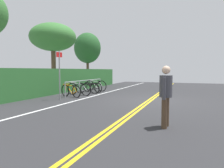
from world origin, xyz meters
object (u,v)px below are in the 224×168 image
Objects in this scene: bicycle_4 at (96,86)px; pedestrian at (166,93)px; tree_far_right at (87,48)px; bike_rack at (85,84)px; bicycle_3 at (92,87)px; bicycle_0 at (71,91)px; bicycle_2 at (87,88)px; tree_mid at (53,38)px; bicycle_1 at (79,89)px; sign_post_near at (59,71)px.

pedestrian is (-7.64, -5.70, 0.52)m from bicycle_4.
bicycle_4 is 6.56m from tree_far_right.
bicycle_4 is at bearing -146.16° from tree_far_right.
bike_rack reaches higher than bicycle_3.
bicycle_2 is at bearing -0.94° from bicycle_0.
pedestrian is at bearing -128.51° from tree_mid.
bicycle_0 is 0.31× the size of tree_far_right.
tree_mid reaches higher than bicycle_1.
tree_far_right reaches higher than bicycle_2.
sign_post_near reaches higher than bike_rack.
bicycle_2 is (1.85, -0.03, -0.01)m from bicycle_0.
tree_far_right is (5.57, 3.34, 3.28)m from bicycle_3.
tree_mid reaches higher than sign_post_near.
tree_mid is at bearing 73.77° from bicycle_2.
pedestrian is 15.47m from tree_far_right.
bicycle_3 is 0.90× the size of bicycle_4.
bicycle_0 is 1.57m from sign_post_near.
pedestrian is (-6.04, -5.50, 0.57)m from bicycle_2.
bike_rack is at bearing 43.18° from pedestrian.
bicycle_1 is 0.98m from bicycle_2.
bicycle_4 is (3.45, 0.16, 0.03)m from bicycle_0.
bicycle_4 is (2.58, 0.16, 0.01)m from bicycle_1.
bicycle_2 is 0.33× the size of tree_far_right.
bicycle_3 is at bearing 1.48° from sign_post_near.
sign_post_near is at bearing -175.04° from bicycle_0.
sign_post_near is 0.49× the size of tree_mid.
tree_mid reaches higher than pedestrian.
bicycle_3 is (0.85, -0.06, -0.29)m from bike_rack.
sign_post_near reaches higher than pedestrian.
tree_far_right is (12.38, 8.87, 2.71)m from pedestrian.
bicycle_0 reaches higher than bicycle_3.
sign_post_near is at bearing -176.73° from bicycle_4.
bicycle_4 is at bearing 11.21° from bicycle_3.
pedestrian is at bearing -119.45° from sign_post_near.
tree_mid reaches higher than bicycle_2.
bicycle_1 is 5.12m from tree_mid.
tree_far_right is at bearing 27.06° from bike_rack.
bicycle_3 is 8.79m from pedestrian.
bicycle_4 is at bearing 3.27° from sign_post_near.
sign_post_near is at bearing -177.10° from bicycle_1.
tree_mid is at bearing 86.73° from bicycle_3.
bike_rack is 2.64× the size of bicycle_2.
bicycle_0 is 0.91× the size of bicycle_1.
bicycle_4 is at bearing 6.91° from bicycle_2.
tree_far_right is at bearing 20.27° from sign_post_near.
tree_far_right is at bearing 33.84° from bicycle_4.
pedestrian reaches higher than bicycle_4.
bike_rack reaches higher than bicycle_4.
tree_far_right is at bearing 30.96° from bicycle_3.
bicycle_1 is 1.03× the size of bicycle_2.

